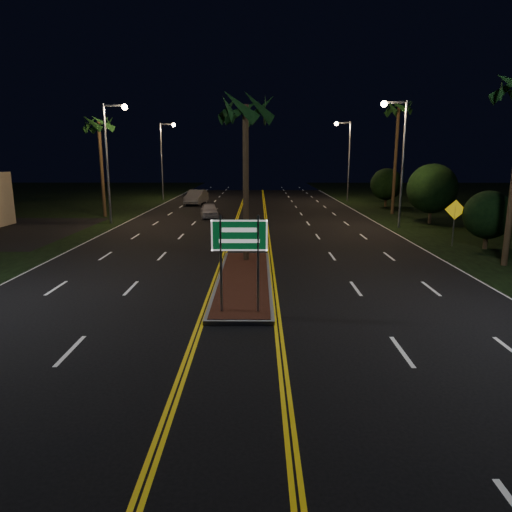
{
  "coord_description": "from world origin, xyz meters",
  "views": [
    {
      "loc": [
        0.62,
        -11.52,
        5.17
      ],
      "look_at": [
        0.53,
        3.38,
        1.9
      ],
      "focal_mm": 32.0,
      "sensor_mm": 36.0,
      "label": 1
    }
  ],
  "objects_px": {
    "palm_right_far": "(399,109)",
    "streetlight_left_mid": "(111,150)",
    "warning_sign": "(455,216)",
    "streetlight_left_far": "(164,152)",
    "palm_left_far": "(99,125)",
    "shrub_near": "(488,215)",
    "highway_sign": "(239,245)",
    "palm_median": "(245,110)",
    "median_island": "(244,280)",
    "car_far": "(196,196)",
    "streetlight_right_far": "(346,152)",
    "streetlight_right_mid": "(398,149)",
    "shrub_mid": "(432,188)",
    "car_near": "(209,209)",
    "shrub_far": "(387,184)"
  },
  "relations": [
    {
      "from": "streetlight_left_mid",
      "to": "shrub_far",
      "type": "relative_size",
      "value": 2.27
    },
    {
      "from": "car_far",
      "to": "car_near",
      "type": "bearing_deg",
      "value": -69.56
    },
    {
      "from": "palm_left_far",
      "to": "shrub_near",
      "type": "height_order",
      "value": "palm_left_far"
    },
    {
      "from": "palm_left_far",
      "to": "shrub_near",
      "type": "relative_size",
      "value": 2.67
    },
    {
      "from": "streetlight_left_mid",
      "to": "car_near",
      "type": "bearing_deg",
      "value": 26.62
    },
    {
      "from": "streetlight_right_mid",
      "to": "median_island",
      "type": "bearing_deg",
      "value": -125.28
    },
    {
      "from": "median_island",
      "to": "car_far",
      "type": "xyz_separation_m",
      "value": [
        -6.22,
        31.56,
        0.82
      ]
    },
    {
      "from": "highway_sign",
      "to": "palm_median",
      "type": "relative_size",
      "value": 0.39
    },
    {
      "from": "shrub_near",
      "to": "car_far",
      "type": "relative_size",
      "value": 0.61
    },
    {
      "from": "median_island",
      "to": "shrub_far",
      "type": "height_order",
      "value": "shrub_far"
    },
    {
      "from": "highway_sign",
      "to": "shrub_far",
      "type": "xyz_separation_m",
      "value": [
        13.8,
        33.2,
        -0.07
      ]
    },
    {
      "from": "streetlight_right_mid",
      "to": "palm_left_far",
      "type": "bearing_deg",
      "value": 165.63
    },
    {
      "from": "palm_right_far",
      "to": "streetlight_left_mid",
      "type": "bearing_deg",
      "value": -165.63
    },
    {
      "from": "car_near",
      "to": "streetlight_left_mid",
      "type": "bearing_deg",
      "value": -161.76
    },
    {
      "from": "palm_median",
      "to": "palm_left_far",
      "type": "xyz_separation_m",
      "value": [
        -12.8,
        17.5,
        0.47
      ]
    },
    {
      "from": "streetlight_right_far",
      "to": "warning_sign",
      "type": "height_order",
      "value": "streetlight_right_far"
    },
    {
      "from": "shrub_near",
      "to": "shrub_mid",
      "type": "height_order",
      "value": "shrub_mid"
    },
    {
      "from": "streetlight_left_far",
      "to": "median_island",
      "type": "bearing_deg",
      "value": -74.0
    },
    {
      "from": "median_island",
      "to": "streetlight_right_far",
      "type": "xyz_separation_m",
      "value": [
        10.61,
        35.0,
        5.57
      ]
    },
    {
      "from": "highway_sign",
      "to": "shrub_far",
      "type": "distance_m",
      "value": 35.96
    },
    {
      "from": "median_island",
      "to": "streetlight_left_mid",
      "type": "bearing_deg",
      "value": 121.98
    },
    {
      "from": "streetlight_right_mid",
      "to": "palm_median",
      "type": "xyz_separation_m",
      "value": [
        -10.61,
        -11.5,
        1.62
      ]
    },
    {
      "from": "streetlight_right_mid",
      "to": "shrub_mid",
      "type": "xyz_separation_m",
      "value": [
        3.39,
        2.0,
        -2.93
      ]
    },
    {
      "from": "streetlight_right_far",
      "to": "palm_median",
      "type": "bearing_deg",
      "value": -108.62
    },
    {
      "from": "highway_sign",
      "to": "warning_sign",
      "type": "distance_m",
      "value": 16.95
    },
    {
      "from": "median_island",
      "to": "shrub_mid",
      "type": "relative_size",
      "value": 2.22
    },
    {
      "from": "palm_median",
      "to": "shrub_far",
      "type": "xyz_separation_m",
      "value": [
        13.8,
        25.5,
        -4.94
      ]
    },
    {
      "from": "warning_sign",
      "to": "streetlight_left_far",
      "type": "bearing_deg",
      "value": 149.78
    },
    {
      "from": "highway_sign",
      "to": "palm_median",
      "type": "distance_m",
      "value": 9.11
    },
    {
      "from": "shrub_mid",
      "to": "palm_median",
      "type": "bearing_deg",
      "value": -136.04
    },
    {
      "from": "streetlight_left_mid",
      "to": "streetlight_left_far",
      "type": "distance_m",
      "value": 20.0
    },
    {
      "from": "median_island",
      "to": "highway_sign",
      "type": "distance_m",
      "value": 4.8
    },
    {
      "from": "median_island",
      "to": "streetlight_left_far",
      "type": "xyz_separation_m",
      "value": [
        -10.61,
        37.0,
        5.57
      ]
    },
    {
      "from": "highway_sign",
      "to": "shrub_near",
      "type": "xyz_separation_m",
      "value": [
        13.5,
        11.2,
        -0.46
      ]
    },
    {
      "from": "streetlight_left_far",
      "to": "palm_right_far",
      "type": "xyz_separation_m",
      "value": [
        23.41,
        -14.0,
        3.49
      ]
    },
    {
      "from": "palm_left_far",
      "to": "shrub_mid",
      "type": "height_order",
      "value": "palm_left_far"
    },
    {
      "from": "shrub_far",
      "to": "car_far",
      "type": "distance_m",
      "value": 20.24
    },
    {
      "from": "median_island",
      "to": "streetlight_left_mid",
      "type": "height_order",
      "value": "streetlight_left_mid"
    },
    {
      "from": "streetlight_left_mid",
      "to": "palm_right_far",
      "type": "bearing_deg",
      "value": 14.37
    },
    {
      "from": "median_island",
      "to": "shrub_near",
      "type": "distance_m",
      "value": 15.32
    },
    {
      "from": "streetlight_left_far",
      "to": "palm_right_far",
      "type": "bearing_deg",
      "value": -30.88
    },
    {
      "from": "palm_median",
      "to": "streetlight_right_far",
      "type": "bearing_deg",
      "value": 71.38
    },
    {
      "from": "median_island",
      "to": "palm_median",
      "type": "height_order",
      "value": "palm_median"
    },
    {
      "from": "streetlight_left_far",
      "to": "streetlight_right_far",
      "type": "xyz_separation_m",
      "value": [
        21.23,
        -2.0,
        0.0
      ]
    },
    {
      "from": "palm_median",
      "to": "palm_left_far",
      "type": "distance_m",
      "value": 21.69
    },
    {
      "from": "streetlight_left_mid",
      "to": "palm_median",
      "type": "bearing_deg",
      "value": -51.83
    },
    {
      "from": "streetlight_left_mid",
      "to": "car_far",
      "type": "distance_m",
      "value": 15.93
    },
    {
      "from": "median_island",
      "to": "warning_sign",
      "type": "xyz_separation_m",
      "value": [
        11.97,
        7.79,
        1.7
      ]
    },
    {
      "from": "shrub_near",
      "to": "shrub_far",
      "type": "height_order",
      "value": "shrub_far"
    },
    {
      "from": "streetlight_left_far",
      "to": "shrub_near",
      "type": "distance_m",
      "value": 38.67
    }
  ]
}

